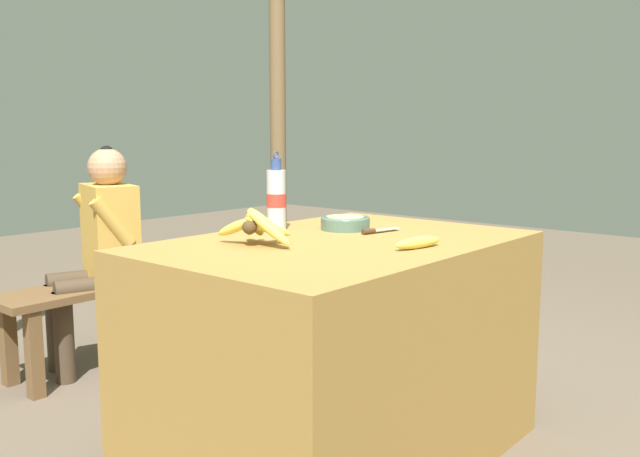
% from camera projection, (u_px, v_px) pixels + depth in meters
% --- Properties ---
extents(ground_plane, '(12.00, 12.00, 0.00)m').
position_uv_depth(ground_plane, '(337.00, 454.00, 2.44)').
color(ground_plane, brown).
extents(market_counter, '(1.32, 0.92, 0.78)m').
position_uv_depth(market_counter, '(338.00, 349.00, 2.39)').
color(market_counter, olive).
rests_on(market_counter, ground_plane).
extents(banana_bunch_ripe, '(0.19, 0.31, 0.14)m').
position_uv_depth(banana_bunch_ripe, '(258.00, 226.00, 2.22)').
color(banana_bunch_ripe, '#4C381E').
rests_on(banana_bunch_ripe, market_counter).
extents(serving_bowl, '(0.19, 0.19, 0.05)m').
position_uv_depth(serving_bowl, '(345.00, 222.00, 2.58)').
color(serving_bowl, '#4C6B5B').
rests_on(serving_bowl, market_counter).
extents(water_bottle, '(0.07, 0.07, 0.30)m').
position_uv_depth(water_bottle, '(276.00, 199.00, 2.55)').
color(water_bottle, silver).
rests_on(water_bottle, market_counter).
extents(loose_banana_front, '(0.20, 0.08, 0.04)m').
position_uv_depth(loose_banana_front, '(418.00, 243.00, 2.16)').
color(loose_banana_front, '#E0C64C').
rests_on(loose_banana_front, market_counter).
extents(knife, '(0.18, 0.06, 0.02)m').
position_uv_depth(knife, '(375.00, 231.00, 2.49)').
color(knife, '#BCBCC1').
rests_on(knife, market_counter).
extents(wooden_bench, '(1.48, 0.32, 0.43)m').
position_uv_depth(wooden_bench, '(141.00, 289.00, 3.46)').
color(wooden_bench, brown).
rests_on(wooden_bench, ground_plane).
extents(seated_vendor, '(0.46, 0.43, 1.09)m').
position_uv_depth(seated_vendor, '(101.00, 242.00, 3.24)').
color(seated_vendor, '#473828').
rests_on(seated_vendor, ground_plane).
extents(banana_bunch_green, '(0.17, 0.29, 0.14)m').
position_uv_depth(banana_bunch_green, '(207.00, 251.00, 3.78)').
color(banana_bunch_green, '#4C381E').
rests_on(banana_bunch_green, wooden_bench).
extents(support_post_far, '(0.10, 0.10, 2.33)m').
position_uv_depth(support_post_far, '(278.00, 129.00, 4.42)').
color(support_post_far, brown).
rests_on(support_post_far, ground_plane).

